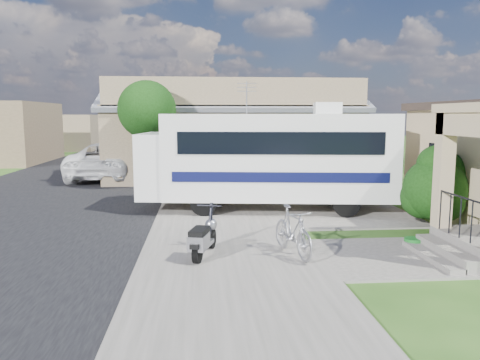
{
  "coord_description": "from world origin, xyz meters",
  "views": [
    {
      "loc": [
        -1.63,
        -10.73,
        3.14
      ],
      "look_at": [
        -0.5,
        2.5,
        1.3
      ],
      "focal_mm": 35.0,
      "sensor_mm": 36.0,
      "label": 1
    }
  ],
  "objects": [
    {
      "name": "bicycle",
      "position": [
        0.39,
        -0.81,
        0.55
      ],
      "size": [
        0.96,
        1.89,
        1.09
      ],
      "primitive_type": "imported",
      "rotation": [
        0.0,
        0.0,
        0.26
      ],
      "color": "#93939A",
      "rests_on": "ground"
    },
    {
      "name": "street_tree_c",
      "position": [
        -3.7,
        28.05,
        3.1
      ],
      "size": [
        2.44,
        2.4,
        4.42
      ],
      "color": "black",
      "rests_on": "ground"
    },
    {
      "name": "street_tree_a",
      "position": [
        -3.7,
        9.05,
        3.25
      ],
      "size": [
        2.44,
        2.4,
        4.58
      ],
      "color": "black",
      "rests_on": "ground"
    },
    {
      "name": "garden_hose",
      "position": [
        3.43,
        -0.27,
        0.1
      ],
      "size": [
        0.44,
        0.44,
        0.2
      ],
      "primitive_type": "cylinder",
      "color": "#14641D",
      "rests_on": "ground"
    },
    {
      "name": "pickup_truck",
      "position": [
        -6.01,
        13.05,
        0.91
      ],
      "size": [
        3.64,
        6.78,
        1.81
      ],
      "primitive_type": "imported",
      "rotation": [
        0.0,
        0.0,
        3.04
      ],
      "color": "white",
      "rests_on": "ground"
    },
    {
      "name": "ground",
      "position": [
        0.0,
        0.0,
        0.0
      ],
      "size": [
        120.0,
        120.0,
        0.0
      ],
      "primitive_type": "plane",
      "color": "#1F4312"
    },
    {
      "name": "driveway_slab",
      "position": [
        1.5,
        4.5,
        0.03
      ],
      "size": [
        7.0,
        6.0,
        0.05
      ],
      "primitive_type": "cube",
      "color": "#5B5852",
      "rests_on": "ground"
    },
    {
      "name": "street_tree_b",
      "position": [
        -3.7,
        19.05,
        3.39
      ],
      "size": [
        2.44,
        2.4,
        4.73
      ],
      "color": "black",
      "rests_on": "ground"
    },
    {
      "name": "van",
      "position": [
        -6.34,
        20.53,
        0.86
      ],
      "size": [
        2.72,
        6.04,
        1.72
      ],
      "primitive_type": "imported",
      "rotation": [
        0.0,
        0.0,
        -0.05
      ],
      "color": "white",
      "rests_on": "ground"
    },
    {
      "name": "street_slab",
      "position": [
        -7.5,
        10.0,
        0.01
      ],
      "size": [
        9.0,
        80.0,
        0.02
      ],
      "primitive_type": "cube",
      "color": "black",
      "rests_on": "ground"
    },
    {
      "name": "shrub",
      "position": [
        4.88,
        1.59,
        1.19
      ],
      "size": [
        1.9,
        1.81,
        2.33
      ],
      "color": "black",
      "rests_on": "ground"
    },
    {
      "name": "scooter",
      "position": [
        -1.59,
        -0.77,
        0.48
      ],
      "size": [
        0.77,
        1.61,
        1.08
      ],
      "rotation": [
        0.0,
        0.0,
        -0.28
      ],
      "color": "black",
      "rests_on": "ground"
    },
    {
      "name": "sidewalk_slab",
      "position": [
        -1.0,
        10.0,
        0.03
      ],
      "size": [
        4.0,
        80.0,
        0.06
      ],
      "primitive_type": "cube",
      "color": "#5B5852",
      "rests_on": "ground"
    },
    {
      "name": "walk_slab",
      "position": [
        3.0,
        -1.0,
        0.03
      ],
      "size": [
        4.0,
        3.0,
        0.05
      ],
      "primitive_type": "cube",
      "color": "#5B5852",
      "rests_on": "ground"
    },
    {
      "name": "warehouse",
      "position": [
        0.0,
        13.97,
        1.99
      ],
      "size": [
        12.5,
        8.4,
        5.04
      ],
      "color": "brown",
      "rests_on": "ground"
    },
    {
      "name": "distant_bldg_near",
      "position": [
        -15.0,
        34.0,
        1.6
      ],
      "size": [
        8.0,
        7.0,
        3.2
      ],
      "primitive_type": "cube",
      "color": "brown",
      "rests_on": "ground"
    },
    {
      "name": "motorhome",
      "position": [
        0.62,
        4.44,
        1.79
      ],
      "size": [
        8.39,
        3.55,
        4.17
      ],
      "rotation": [
        0.0,
        0.0,
        -0.13
      ],
      "color": "silver",
      "rests_on": "ground"
    }
  ]
}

